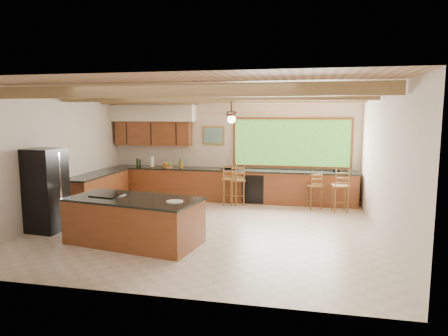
# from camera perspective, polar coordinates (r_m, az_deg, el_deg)

# --- Properties ---
(ground) EXTENTS (7.20, 7.20, 0.00)m
(ground) POSITION_cam_1_polar(r_m,az_deg,el_deg) (8.75, -2.84, -8.69)
(ground) COLOR beige
(ground) RESTS_ON ground
(room_shell) EXTENTS (7.27, 6.54, 3.02)m
(room_shell) POSITION_cam_1_polar(r_m,az_deg,el_deg) (9.08, -2.92, 6.08)
(room_shell) COLOR beige
(room_shell) RESTS_ON ground
(counter_run) EXTENTS (7.12, 3.10, 1.23)m
(counter_run) POSITION_cam_1_polar(r_m,az_deg,el_deg) (11.23, -3.66, -2.60)
(counter_run) COLOR brown
(counter_run) RESTS_ON ground
(island) EXTENTS (2.71, 1.61, 0.90)m
(island) POSITION_cam_1_polar(r_m,az_deg,el_deg) (7.91, -12.73, -7.33)
(island) COLOR brown
(island) RESTS_ON ground
(refrigerator) EXTENTS (0.75, 0.73, 1.76)m
(refrigerator) POSITION_cam_1_polar(r_m,az_deg,el_deg) (9.20, -24.07, -2.92)
(refrigerator) COLOR black
(refrigerator) RESTS_ON ground
(bar_stool_a) EXTENTS (0.47, 0.47, 1.18)m
(bar_stool_a) POSITION_cam_1_polar(r_m,az_deg,el_deg) (10.85, 0.84, -1.68)
(bar_stool_a) COLOR brown
(bar_stool_a) RESTS_ON ground
(bar_stool_b) EXTENTS (0.52, 0.52, 1.15)m
(bar_stool_b) POSITION_cam_1_polar(r_m,az_deg,el_deg) (10.82, 1.80, -1.82)
(bar_stool_b) COLOR brown
(bar_stool_b) RESTS_ON ground
(bar_stool_c) EXTENTS (0.46, 0.46, 1.12)m
(bar_stool_c) POSITION_cam_1_polar(r_m,az_deg,el_deg) (10.45, 16.31, -2.56)
(bar_stool_c) COLOR brown
(bar_stool_c) RESTS_ON ground
(bar_stool_d) EXTENTS (0.47, 0.47, 1.01)m
(bar_stool_d) POSITION_cam_1_polar(r_m,az_deg,el_deg) (10.68, 12.76, -2.58)
(bar_stool_d) COLOR brown
(bar_stool_d) RESTS_ON ground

